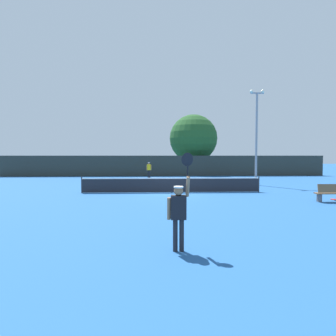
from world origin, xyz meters
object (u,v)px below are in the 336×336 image
object	(u,v)px
player_receiving	(149,168)
courtside_bench	(333,193)
parked_car_far	(213,167)
player_serving	(179,208)
large_tree	(193,138)
tennis_ball	(147,186)
parked_car_near	(108,167)
light_pole	(256,131)
parked_car_mid	(173,167)
spare_racket	(334,199)

from	to	relation	value
player_receiving	courtside_bench	world-z (taller)	player_receiving
player_receiving	parked_car_far	xyz separation A→B (m)	(8.72, 8.18, -0.26)
courtside_bench	player_serving	bearing A→B (deg)	-141.02
large_tree	parked_car_far	bearing A→B (deg)	32.04
tennis_ball	parked_car_near	distance (m)	19.68
courtside_bench	large_tree	xyz separation A→B (m)	(-4.26, 22.12, 4.15)
player_receiving	tennis_ball	world-z (taller)	player_receiving
light_pole	player_serving	bearing A→B (deg)	-116.43
parked_car_far	courtside_bench	bearing A→B (deg)	-94.88
player_serving	player_receiving	world-z (taller)	player_serving
parked_car_near	parked_car_mid	size ratio (longest dim) A/B	1.00
large_tree	parked_car_far	size ratio (longest dim) A/B	1.75
player_receiving	spare_racket	distance (m)	18.40
courtside_bench	large_tree	bearing A→B (deg)	100.90
player_receiving	large_tree	distance (m)	9.15
tennis_ball	parked_car_far	xyz separation A→B (m)	(8.70, 16.38, 0.74)
tennis_ball	parked_car_near	xyz separation A→B (m)	(-6.12, 18.69, 0.74)
spare_racket	courtside_bench	size ratio (longest dim) A/B	0.29
player_receiving	parked_car_near	distance (m)	12.13
spare_racket	parked_car_mid	xyz separation A→B (m)	(-7.27, 24.56, 0.76)
player_serving	player_receiving	distance (m)	22.86
light_pole	parked_car_near	bearing A→B (deg)	129.60
tennis_ball	parked_car_near	bearing A→B (deg)	108.13
courtside_bench	player_receiving	bearing A→B (deg)	121.96
player_serving	parked_car_mid	xyz separation A→B (m)	(1.85, 32.25, -0.31)
light_pole	parked_car_mid	bearing A→B (deg)	108.55
large_tree	parked_car_mid	world-z (taller)	large_tree
parked_car_far	player_serving	bearing A→B (deg)	-111.14
player_serving	tennis_ball	bearing A→B (deg)	95.02
player_receiving	large_tree	world-z (taller)	large_tree
large_tree	parked_car_far	distance (m)	5.29
parked_car_near	courtside_bench	bearing A→B (deg)	-61.52
light_pole	parked_car_far	size ratio (longest dim) A/B	1.74
tennis_ball	light_pole	world-z (taller)	light_pole
tennis_ball	parked_car_far	bearing A→B (deg)	62.03
parked_car_mid	parked_car_far	distance (m)	5.71
light_pole	parked_car_mid	distance (m)	18.33
parked_car_far	parked_car_mid	bearing A→B (deg)	159.64
spare_racket	parked_car_mid	world-z (taller)	parked_car_mid
player_serving	parked_car_near	world-z (taller)	player_serving
player_receiving	player_serving	bearing A→B (deg)	93.28
light_pole	parked_car_near	size ratio (longest dim) A/B	1.79
player_serving	large_tree	size ratio (longest dim) A/B	0.32
light_pole	parked_car_far	world-z (taller)	light_pole
tennis_ball	parked_car_mid	distance (m)	17.92
large_tree	parked_car_far	world-z (taller)	large_tree
parked_car_near	parked_car_mid	distance (m)	9.31
player_serving	parked_car_near	bearing A→B (deg)	102.53
player_receiving	large_tree	xyz separation A→B (m)	(5.64, 6.25, 3.59)
tennis_ball	courtside_bench	world-z (taller)	courtside_bench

